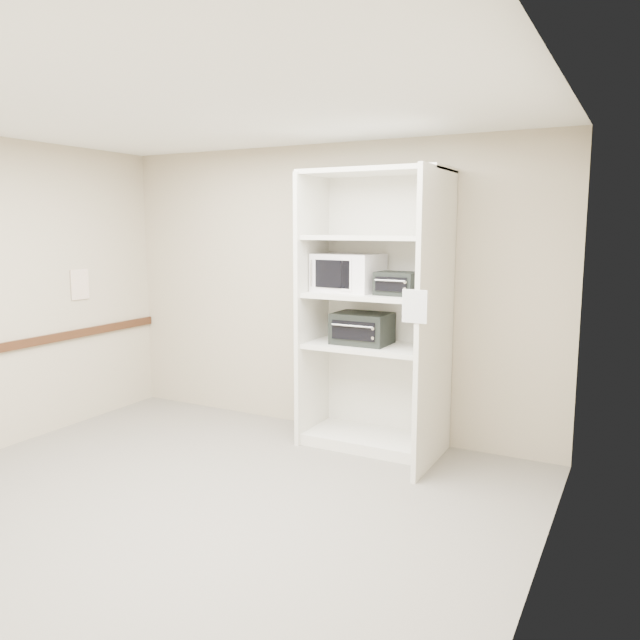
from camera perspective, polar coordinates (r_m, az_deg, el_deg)
The scene contains 10 objects.
floor at distance 4.65m, azimuth -11.30°, elevation -16.33°, with size 4.50×4.00×0.01m, color #646256.
ceiling at distance 4.29m, azimuth -12.41°, elevation 18.52°, with size 4.50×4.00×0.01m, color white.
wall_back at distance 5.93m, azimuth 0.58°, elevation 2.81°, with size 4.50×0.02×2.70m, color tan.
wall_right at distance 3.33m, azimuth 19.58°, elevation -2.22°, with size 0.02×4.00×2.70m, color tan.
shelving_unit at distance 5.41m, azimuth 5.41°, elevation -0.12°, with size 1.24×0.92×2.42m.
microwave at distance 5.54m, azimuth 2.63°, elevation 4.35°, with size 0.56×0.42×0.33m, color white.
toaster_oven_upper at distance 5.28m, azimuth 7.10°, elevation 3.33°, with size 0.34×0.26×0.20m, color black.
toaster_oven_lower at distance 5.49m, azimuth 3.89°, elevation -0.76°, with size 0.49×0.37×0.27m, color black.
paper_sign at distance 4.61m, azimuth 8.64°, elevation 1.24°, with size 0.19×0.01×0.24m, color white.
wall_poster at distance 6.57m, azimuth -21.10°, elevation 3.06°, with size 0.01×0.21×0.30m, color silver.
Camera 1 is at (2.70, -3.24, 1.94)m, focal length 35.00 mm.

